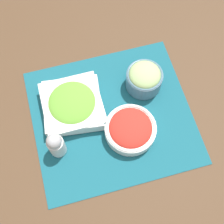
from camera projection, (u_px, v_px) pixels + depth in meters
ground_plane at (112, 116)px, 0.95m from camera, size 3.00×3.00×0.00m
placemat at (112, 116)px, 0.95m from camera, size 0.48×0.44×0.00m
lettuce_bowl at (72, 104)px, 0.93m from camera, size 0.19×0.19×0.06m
cucumber_bowl at (144, 78)px, 0.95m from camera, size 0.11×0.11×0.08m
tomato_bowl at (130, 129)px, 0.90m from camera, size 0.15×0.15×0.05m
pepper_shaker at (56, 145)px, 0.86m from camera, size 0.05×0.05×0.10m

